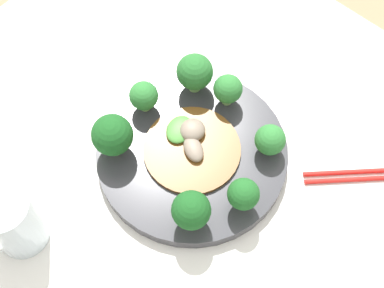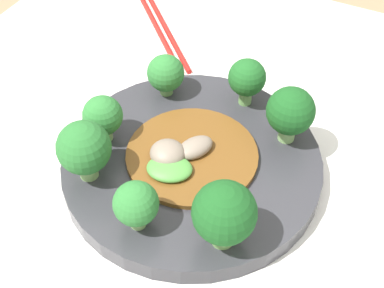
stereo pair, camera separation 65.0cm
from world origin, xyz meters
The scene contains 12 objects.
ground_plane centered at (0.00, 0.00, 0.00)m, with size 8.00×8.00×0.00m, color #9E8460.
table centered at (0.00, 0.00, 0.39)m, with size 0.86×0.83×0.78m.
plate centered at (0.02, 0.02, 0.79)m, with size 0.28×0.28×0.02m.
broccoli_east centered at (0.12, 0.00, 0.83)m, with size 0.04×0.04×0.06m.
broccoli_northeast centered at (0.10, 0.09, 0.83)m, with size 0.04×0.04×0.05m.
broccoli_west centered at (-0.08, 0.02, 0.83)m, with size 0.04×0.04×0.05m.
broccoli_southwest centered at (-0.07, -0.06, 0.84)m, with size 0.06×0.06×0.07m.
broccoli_northwest centered at (-0.05, 0.10, 0.84)m, with size 0.06×0.06×0.07m.
broccoli_north centered at (0.00, 0.11, 0.83)m, with size 0.04×0.04×0.06m.
broccoli_southeast centered at (0.09, -0.06, 0.84)m, with size 0.05×0.05×0.07m.
stirfry_center centered at (0.01, 0.02, 0.80)m, with size 0.14×0.14×0.02m.
drinking_glass centered at (-0.07, -0.23, 0.83)m, with size 0.07×0.07×0.11m.
Camera 1 is at (0.26, -0.25, 1.49)m, focal length 50.00 mm.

